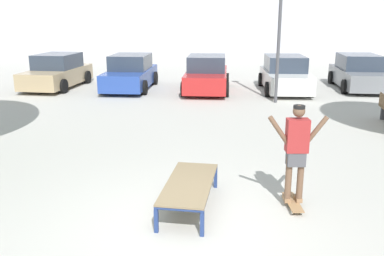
{
  "coord_description": "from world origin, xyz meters",
  "views": [
    {
      "loc": [
        0.29,
        -5.88,
        3.2
      ],
      "look_at": [
        0.05,
        2.16,
        1.0
      ],
      "focal_mm": 39.02,
      "sensor_mm": 36.0,
      "label": 1
    }
  ],
  "objects_px": {
    "skate_box": "(189,185)",
    "skater": "(296,147)",
    "car_red": "(207,75)",
    "car_grey": "(358,73)",
    "car_white": "(285,75)",
    "skateboard": "(293,202)",
    "car_blue": "(131,73)",
    "car_tan": "(57,72)"
  },
  "relations": [
    {
      "from": "skater",
      "to": "car_white",
      "type": "height_order",
      "value": "skater"
    },
    {
      "from": "car_tan",
      "to": "car_red",
      "type": "bearing_deg",
      "value": -5.35
    },
    {
      "from": "car_white",
      "to": "skate_box",
      "type": "bearing_deg",
      "value": -107.95
    },
    {
      "from": "skateboard",
      "to": "car_tan",
      "type": "relative_size",
      "value": 0.18
    },
    {
      "from": "skateboard",
      "to": "car_tan",
      "type": "xyz_separation_m",
      "value": [
        -8.13,
        11.85,
        0.61
      ]
    },
    {
      "from": "car_white",
      "to": "skateboard",
      "type": "bearing_deg",
      "value": -99.58
    },
    {
      "from": "skater",
      "to": "skate_box",
      "type": "bearing_deg",
      "value": -177.37
    },
    {
      "from": "skate_box",
      "to": "skater",
      "type": "bearing_deg",
      "value": 2.63
    },
    {
      "from": "skater",
      "to": "car_grey",
      "type": "relative_size",
      "value": 0.39
    },
    {
      "from": "car_red",
      "to": "car_white",
      "type": "distance_m",
      "value": 3.34
    },
    {
      "from": "car_white",
      "to": "car_tan",
      "type": "bearing_deg",
      "value": 176.68
    },
    {
      "from": "car_tan",
      "to": "car_red",
      "type": "relative_size",
      "value": 1.02
    },
    {
      "from": "car_red",
      "to": "car_grey",
      "type": "xyz_separation_m",
      "value": [
        6.69,
        0.72,
        0.0
      ]
    },
    {
      "from": "car_tan",
      "to": "car_blue",
      "type": "bearing_deg",
      "value": -4.63
    },
    {
      "from": "car_red",
      "to": "car_grey",
      "type": "relative_size",
      "value": 0.99
    },
    {
      "from": "skateboard",
      "to": "car_white",
      "type": "relative_size",
      "value": 0.19
    },
    {
      "from": "car_tan",
      "to": "car_grey",
      "type": "xyz_separation_m",
      "value": [
        13.37,
        0.09,
        0.0
      ]
    },
    {
      "from": "car_white",
      "to": "car_grey",
      "type": "xyz_separation_m",
      "value": [
        3.35,
        0.67,
        0.0
      ]
    },
    {
      "from": "car_white",
      "to": "car_red",
      "type": "bearing_deg",
      "value": -179.24
    },
    {
      "from": "skate_box",
      "to": "skater",
      "type": "relative_size",
      "value": 1.17
    },
    {
      "from": "skater",
      "to": "car_blue",
      "type": "xyz_separation_m",
      "value": [
        -4.78,
        11.58,
        -0.38
      ]
    },
    {
      "from": "skateboard",
      "to": "car_grey",
      "type": "xyz_separation_m",
      "value": [
        5.25,
        11.94,
        0.61
      ]
    },
    {
      "from": "car_blue",
      "to": "car_grey",
      "type": "bearing_deg",
      "value": 2.05
    },
    {
      "from": "car_tan",
      "to": "car_white",
      "type": "relative_size",
      "value": 1.03
    },
    {
      "from": "skateboard",
      "to": "skater",
      "type": "xyz_separation_m",
      "value": [
        -0.0,
        0.0,
        0.99
      ]
    },
    {
      "from": "car_tan",
      "to": "car_white",
      "type": "xyz_separation_m",
      "value": [
        10.03,
        -0.58,
        0.0
      ]
    },
    {
      "from": "skate_box",
      "to": "car_tan",
      "type": "relative_size",
      "value": 0.45
    },
    {
      "from": "car_blue",
      "to": "car_grey",
      "type": "xyz_separation_m",
      "value": [
        10.03,
        0.36,
        0.0
      ]
    },
    {
      "from": "skateboard",
      "to": "car_red",
      "type": "height_order",
      "value": "car_red"
    },
    {
      "from": "skateboard",
      "to": "car_white",
      "type": "distance_m",
      "value": 11.45
    },
    {
      "from": "skateboard",
      "to": "skater",
      "type": "bearing_deg",
      "value": 92.14
    },
    {
      "from": "skateboard",
      "to": "car_blue",
      "type": "xyz_separation_m",
      "value": [
        -4.78,
        11.58,
        0.61
      ]
    },
    {
      "from": "car_blue",
      "to": "car_grey",
      "type": "height_order",
      "value": "same"
    },
    {
      "from": "car_white",
      "to": "car_grey",
      "type": "height_order",
      "value": "same"
    },
    {
      "from": "skateboard",
      "to": "car_grey",
      "type": "distance_m",
      "value": 13.06
    },
    {
      "from": "car_red",
      "to": "car_white",
      "type": "xyz_separation_m",
      "value": [
        3.34,
        0.04,
        0.0
      ]
    },
    {
      "from": "skateboard",
      "to": "car_grey",
      "type": "relative_size",
      "value": 0.19
    },
    {
      "from": "skateboard",
      "to": "car_white",
      "type": "height_order",
      "value": "car_white"
    },
    {
      "from": "skate_box",
      "to": "skater",
      "type": "height_order",
      "value": "skater"
    },
    {
      "from": "car_grey",
      "to": "car_red",
      "type": "bearing_deg",
      "value": -173.9
    },
    {
      "from": "car_tan",
      "to": "car_blue",
      "type": "height_order",
      "value": "same"
    },
    {
      "from": "skate_box",
      "to": "car_blue",
      "type": "distance_m",
      "value": 12.05
    }
  ]
}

